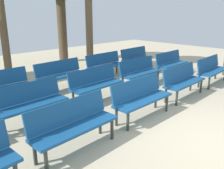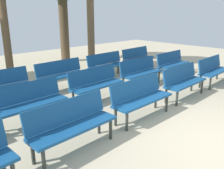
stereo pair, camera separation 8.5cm
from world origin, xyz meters
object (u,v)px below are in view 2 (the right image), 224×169
Objects in this scene: bench_r0_c1 at (72,122)px; bench_r0_c2 at (141,96)px; bench_r1_c1 at (29,101)px; bench_r2_c2 at (61,73)px; bench_r0_c4 at (213,69)px; bench_r2_c4 at (138,57)px; bench_r2_c3 at (107,64)px; bench_r2_c1 at (0,85)px; bench_r1_c3 at (140,71)px; bench_r1_c2 at (96,82)px; bench_r1_c4 at (172,62)px; bench_r0_c3 at (183,80)px.

bench_r0_c1 is 1.87m from bench_r0_c2.
bench_r2_c2 is at bearing 39.48° from bench_r1_c1.
bench_r0_c4 is at bearing 0.83° from bench_r0_c2.
bench_r0_c1 is 1.00× the size of bench_r2_c4.
bench_r2_c2 is 1.00× the size of bench_r2_c3.
bench_r2_c1 is at bearing 122.97° from bench_r0_c2.
bench_r1_c3 and bench_r2_c2 have the same top height.
bench_r0_c1 and bench_r0_c2 have the same top height.
bench_r0_c1 is 1.00× the size of bench_r1_c2.
bench_r2_c1 is 1.84m from bench_r2_c2.
bench_r1_c4 is at bearing 22.89° from bench_r0_c2.
bench_r0_c3 is at bearing -142.17° from bench_r1_c4.
bench_r1_c3 is 0.99× the size of bench_r2_c4.
bench_r1_c4 is 1.01× the size of bench_r2_c1.
bench_r0_c1 is 1.00× the size of bench_r1_c4.
bench_r0_c4 is at bearing -39.91° from bench_r2_c2.
bench_r2_c3 is at bearing -0.87° from bench_r2_c2.
bench_r0_c2 is at bearing 178.55° from bench_r0_c4.
bench_r0_c2 is 0.99× the size of bench_r0_c3.
bench_r0_c1 and bench_r2_c1 have the same top height.
bench_r0_c1 is at bearing -141.54° from bench_r2_c3.
bench_r2_c2 and bench_r2_c3 have the same top height.
bench_r0_c4 is 1.00× the size of bench_r2_c4.
bench_r2_c4 is at bearing 1.17° from bench_r2_c3.
bench_r1_c4 is 5.88m from bench_r2_c1.
bench_r2_c1 and bench_r2_c3 have the same top height.
bench_r1_c2 is 1.00× the size of bench_r2_c2.
bench_r1_c1 and bench_r2_c1 have the same top height.
bench_r1_c3 is (1.86, 1.55, 0.00)m from bench_r0_c2.
bench_r1_c2 and bench_r2_c1 have the same top height.
bench_r0_c3 is 2.42m from bench_r1_c4.
bench_r0_c1 is 1.01× the size of bench_r1_c3.
bench_r0_c3 is at bearing -37.87° from bench_r2_c1.
bench_r2_c2 is at bearing 92.13° from bench_r0_c2.
bench_r0_c1 and bench_r0_c4 have the same top height.
bench_r0_c2 is at bearing -122.30° from bench_r2_c3.
bench_r2_c1 is (-3.81, 1.46, 0.00)m from bench_r1_c3.
bench_r0_c3 is at bearing -90.50° from bench_r2_c3.
bench_r0_c3 and bench_r1_c2 have the same top height.
bench_r2_c4 is at bearing 1.58° from bench_r2_c1.
bench_r1_c2 is at bearing -37.42° from bench_r2_c1.
bench_r1_c1 and bench_r2_c3 have the same top height.
bench_r0_c2 is 1.89m from bench_r0_c3.
bench_r0_c2 is at bearing 179.92° from bench_r0_c3.
bench_r2_c1 is at bearing 178.86° from bench_r2_c4.
bench_r0_c2 is 0.99× the size of bench_r2_c4.
bench_r1_c4 is at bearing -39.56° from bench_r2_c3.
bench_r1_c1 is 1.01× the size of bench_r2_c1.
bench_r0_c1 is at bearing 179.86° from bench_r0_c3.
bench_r0_c2 is at bearing -57.15° from bench_r2_c1.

